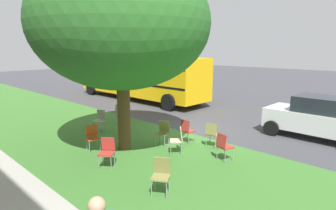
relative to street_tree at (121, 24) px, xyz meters
name	(u,v)px	position (x,y,z in m)	size (l,w,h in m)	color
ground	(192,132)	(-0.45, -3.15, -4.19)	(80.00, 80.00, 0.00)	#424247
grass_verge	(132,152)	(-0.45, 0.05, -4.18)	(48.00, 6.00, 0.01)	#3D752D
street_tree	(121,24)	(0.00, 0.00, 0.00)	(5.72, 5.72, 6.31)	brown
chair_0	(212,133)	(-2.09, -2.24, -3.67)	(0.49, 0.49, 0.88)	olive
chair_1	(120,112)	(3.00, -2.06, -3.67)	(0.52, 0.52, 0.88)	olive
chair_2	(163,131)	(-0.69, -1.19, -3.67)	(0.53, 0.53, 0.88)	olive
chair_3	(107,150)	(-0.86, 1.30, -3.67)	(0.58, 0.58, 0.88)	#B7332D
chair_4	(187,129)	(-1.16, -1.96, -3.67)	(0.42, 0.42, 0.88)	#B7332D
chair_5	(178,138)	(-1.64, -0.94, -3.67)	(0.59, 0.59, 0.88)	beige
chair_6	(100,119)	(2.53, -0.66, -3.67)	(0.53, 0.53, 0.88)	#ADA393
chair_7	(161,173)	(-3.10, 1.30, -3.67)	(0.57, 0.58, 0.88)	olive
chair_8	(92,136)	(0.66, 0.86, -3.67)	(0.52, 0.52, 0.88)	#C64C1E
chair_9	(224,145)	(-3.07, -1.45, -3.67)	(0.50, 0.51, 0.88)	#B7332D
parked_car	(318,117)	(-4.46, -5.88, -3.35)	(3.70, 1.92, 1.65)	silver
school_bus	(139,74)	(7.09, -6.71, -2.43)	(10.40, 2.80, 2.88)	yellow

